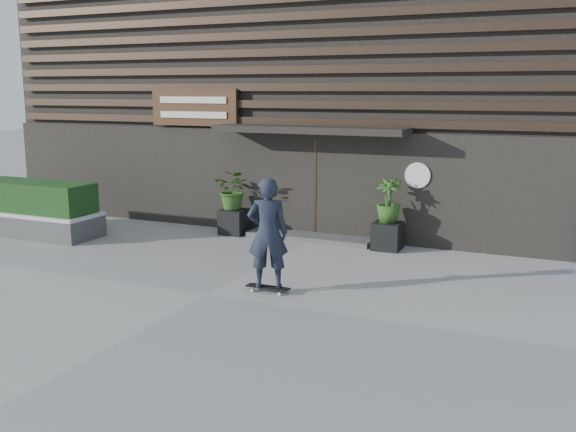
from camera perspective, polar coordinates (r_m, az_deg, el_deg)
The scene contains 11 objects.
ground at distance 11.25m, azimuth -7.06°, elevation -6.85°, with size 80.00×80.00×0.00m, color #9E9B96.
entrance_step at distance 15.21m, azimuth 1.95°, elevation -1.83°, with size 3.00×0.80×0.12m, color #4B4C49.
planter_pot_left at distance 15.79m, azimuth -4.71°, elevation -0.50°, with size 0.60×0.60×0.60m, color black.
bamboo_left at distance 15.65m, azimuth -4.75°, elevation 2.30°, with size 0.86×0.75×0.96m, color #2D591E.
planter_pot_right at distance 14.37m, azimuth 8.68°, elevation -1.73°, with size 0.60×0.60×0.60m, color black.
bamboo_right at distance 14.22m, azimuth 8.77°, elevation 1.34°, with size 0.54×0.54×0.96m, color #2D591E.
raised_bed at distance 16.91m, azimuth -21.42°, elevation -0.63°, with size 3.50×1.20×0.50m, color #454542.
snow_layer at distance 16.86m, azimuth -21.49°, elevation 0.33°, with size 3.50×1.20×0.08m, color silver.
hedge at distance 16.80m, azimuth -21.58°, elevation 1.64°, with size 3.30×1.00×0.70m, color #163A15.
building at distance 19.90m, azimuth 8.05°, elevation 12.47°, with size 18.00×11.00×8.00m.
skateboarder at distance 11.06m, azimuth -1.79°, elevation -1.50°, with size 0.82×0.70×1.99m.
Camera 1 is at (5.62, -9.13, 3.42)m, focal length 40.76 mm.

